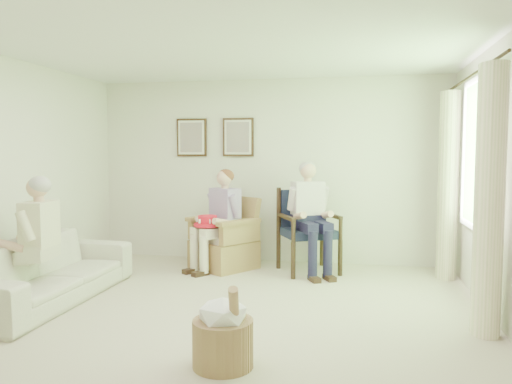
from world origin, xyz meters
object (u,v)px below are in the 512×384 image
red_hat (207,222)px  sofa (47,270)px  wood_armchair (309,227)px  person_sofa (33,234)px  person_dark (308,209)px  hatbox (223,332)px  wicker_armchair (224,245)px  person_wicker (222,213)px

red_hat → sofa: bearing=-129.4°
wood_armchair → person_sofa: bearing=-167.3°
person_dark → red_hat: 1.32m
wood_armchair → person_dark: size_ratio=0.75×
sofa → hatbox: 2.54m
wicker_armchair → person_dark: size_ratio=0.68×
wicker_armchair → wood_armchair: wood_armchair is taller
wood_armchair → hatbox: (-0.33, -3.12, -0.33)m
wicker_armchair → red_hat: size_ratio=2.73×
person_dark → red_hat: bearing=161.3°
hatbox → sofa: bearing=152.0°
wicker_armchair → person_sofa: 2.54m
sofa → person_wicker: 2.28m
wood_armchair → hatbox: wood_armchair is taller
sofa → wicker_armchair: bearing=-37.7°
sofa → person_wicker: bearing=-39.7°
person_wicker → person_dark: person_dark is taller
sofa → person_sofa: person_sofa is taller
sofa → person_sofa: size_ratio=1.72×
wicker_armchair → sofa: 2.34m
person_sofa → wood_armchair: bearing=122.5°
wicker_armchair → person_sofa: person_sofa is taller
wood_armchair → person_sofa: 3.34m
person_wicker → hatbox: bearing=-39.6°
hatbox → red_hat: bearing=109.2°
person_sofa → red_hat: size_ratio=3.69×
sofa → hatbox: size_ratio=3.40×
person_wicker → person_sofa: bearing=-91.8°
wood_armchair → sofa: (-2.57, -1.92, -0.26)m
person_wicker → person_sofa: 2.40m
person_wicker → red_hat: person_wicker is taller
person_dark → wicker_armchair: bearing=147.9°
wood_armchair → person_wicker: person_wicker is taller
wood_armchair → person_dark: person_dark is taller
wicker_armchair → wood_armchair: (1.14, 0.07, 0.28)m
wood_armchair → person_sofa: person_sofa is taller
person_sofa → hatbox: bearing=59.1°
wicker_armchair → person_wicker: bearing=-55.1°
sofa → person_wicker: size_ratio=1.70×
sofa → wood_armchair: bearing=-53.2°
wicker_armchair → person_sofa: size_ratio=0.74×
wood_armchair → hatbox: size_ratio=1.62×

